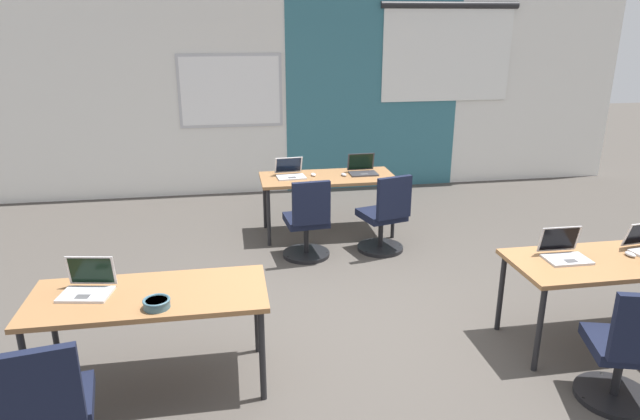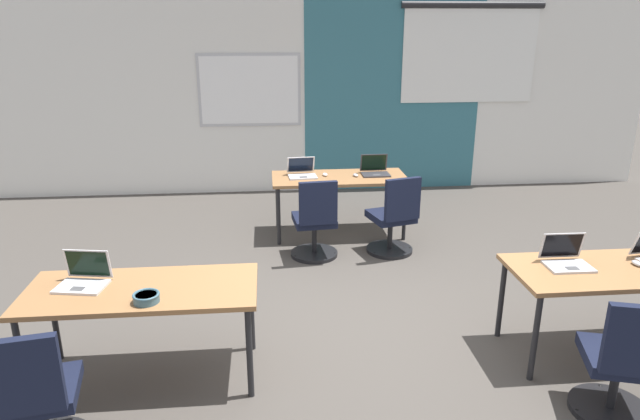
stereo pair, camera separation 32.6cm
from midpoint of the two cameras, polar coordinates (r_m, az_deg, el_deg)
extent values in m
plane|color=#47423D|center=(5.00, 3.44, -11.21)|extent=(24.00, 24.00, 0.00)
cube|color=silver|center=(8.55, -2.76, 11.31)|extent=(10.00, 0.20, 2.80)
cube|color=#336B7A|center=(8.63, 4.32, 11.35)|extent=(2.63, 0.01, 2.80)
cube|color=#B7B7BC|center=(8.36, -10.18, 11.79)|extent=(1.48, 0.02, 1.04)
cube|color=white|center=(8.36, -10.18, 11.79)|extent=(1.40, 0.02, 0.96)
cube|color=white|center=(8.89, 11.71, 15.03)|extent=(2.00, 0.02, 1.33)
cylinder|color=black|center=(8.88, 12.03, 19.63)|extent=(2.10, 0.10, 0.10)
cube|color=olive|center=(4.10, -19.15, -8.24)|extent=(1.60, 0.70, 0.04)
cylinder|color=black|center=(4.22, -29.52, -14.59)|extent=(0.04, 0.04, 0.68)
cylinder|color=black|center=(3.95, -8.30, -14.43)|extent=(0.04, 0.04, 0.68)
cylinder|color=black|center=(4.71, -27.17, -10.70)|extent=(0.04, 0.04, 0.68)
cylinder|color=black|center=(4.47, -8.53, -10.26)|extent=(0.04, 0.04, 0.68)
cube|color=olive|center=(4.89, 25.79, -4.72)|extent=(1.60, 0.70, 0.04)
cylinder|color=black|center=(4.44, 19.33, -11.40)|extent=(0.04, 0.04, 0.68)
cylinder|color=black|center=(4.90, 16.02, -8.07)|extent=(0.04, 0.04, 0.68)
cube|color=olive|center=(6.74, -0.61, 3.28)|extent=(1.60, 0.70, 0.04)
cylinder|color=black|center=(6.49, -6.65, -0.79)|extent=(0.04, 0.04, 0.68)
cylinder|color=black|center=(6.72, 6.05, -0.09)|extent=(0.04, 0.04, 0.68)
cylinder|color=black|center=(7.06, -6.93, 0.81)|extent=(0.04, 0.04, 0.68)
cylinder|color=black|center=(7.27, 4.80, 1.40)|extent=(0.04, 0.04, 0.68)
cube|color=#B7B7BC|center=(4.71, 21.92, -4.69)|extent=(0.33, 0.23, 0.02)
cube|color=#4C4C4F|center=(4.67, 22.25, -4.81)|extent=(0.09, 0.06, 0.00)
cube|color=#B7B7BC|center=(4.78, 21.27, -2.77)|extent=(0.33, 0.06, 0.22)
cube|color=black|center=(4.77, 21.30, -2.78)|extent=(0.30, 0.05, 0.19)
cylinder|color=black|center=(4.50, 25.66, -16.63)|extent=(0.52, 0.52, 0.04)
cylinder|color=black|center=(4.40, 26.01, -14.58)|extent=(0.06, 0.06, 0.34)
cube|color=black|center=(4.30, 26.41, -12.22)|extent=(0.55, 0.55, 0.08)
sphere|color=black|center=(4.69, 24.78, -15.00)|extent=(0.04, 0.04, 0.04)
sphere|color=black|center=(4.38, 23.08, -17.29)|extent=(0.04, 0.04, 0.04)
ellipsoid|color=#B2B2B7|center=(5.00, 27.29, -4.03)|extent=(0.07, 0.11, 0.03)
cube|color=silver|center=(6.68, -4.33, 3.32)|extent=(0.35, 0.25, 0.02)
cube|color=#4C4C4F|center=(6.62, -4.25, 3.29)|extent=(0.09, 0.07, 0.00)
cube|color=silver|center=(6.80, -4.58, 4.55)|extent=(0.34, 0.12, 0.20)
cube|color=black|center=(6.80, -4.57, 4.56)|extent=(0.30, 0.10, 0.18)
ellipsoid|color=silver|center=(6.75, -2.07, 3.60)|extent=(0.07, 0.11, 0.03)
cylinder|color=black|center=(6.29, -2.89, -4.47)|extent=(0.52, 0.52, 0.04)
cylinder|color=black|center=(6.22, -2.92, -2.86)|extent=(0.06, 0.06, 0.34)
cube|color=black|center=(6.15, -2.95, -1.04)|extent=(0.48, 0.48, 0.08)
cube|color=black|center=(5.83, -2.49, 0.67)|extent=(0.40, 0.10, 0.46)
sphere|color=black|center=(6.50, -3.32, -3.67)|extent=(0.04, 0.04, 0.04)
sphere|color=black|center=(6.27, -0.76, -4.51)|extent=(0.04, 0.04, 0.04)
sphere|color=black|center=(6.19, -4.78, -4.90)|extent=(0.04, 0.04, 0.04)
cube|color=silver|center=(4.22, -24.71, -7.80)|extent=(0.37, 0.29, 0.02)
cube|color=#4C4C4F|center=(4.17, -25.02, -7.98)|extent=(0.10, 0.08, 0.00)
cube|color=silver|center=(4.28, -24.21, -5.62)|extent=(0.33, 0.10, 0.22)
cube|color=black|center=(4.27, -24.24, -5.64)|extent=(0.30, 0.08, 0.19)
cube|color=black|center=(3.77, -27.84, -17.05)|extent=(0.51, 0.51, 0.08)
cube|color=black|center=(3.42, -29.08, -15.69)|extent=(0.40, 0.13, 0.46)
cube|color=#333338|center=(6.82, 3.05, 3.68)|extent=(0.33, 0.23, 0.02)
cube|color=#4C4C4F|center=(6.77, 3.15, 3.65)|extent=(0.09, 0.06, 0.00)
cube|color=#333338|center=(6.92, 2.81, 4.90)|extent=(0.33, 0.06, 0.22)
cube|color=black|center=(6.92, 2.82, 4.90)|extent=(0.30, 0.05, 0.19)
ellipsoid|color=#B2B2B7|center=(6.74, 1.04, 3.59)|extent=(0.07, 0.11, 0.03)
cylinder|color=black|center=(6.47, 4.67, -3.84)|extent=(0.52, 0.52, 0.04)
cylinder|color=black|center=(6.40, 4.72, -2.27)|extent=(0.06, 0.06, 0.34)
cube|color=black|center=(6.33, 4.77, -0.49)|extent=(0.54, 0.54, 0.08)
cube|color=black|center=(6.04, 5.99, 1.23)|extent=(0.40, 0.16, 0.46)
sphere|color=black|center=(6.66, 3.69, -3.13)|extent=(0.04, 0.04, 0.04)
sphere|color=black|center=(6.52, 6.70, -3.72)|extent=(0.04, 0.04, 0.04)
sphere|color=black|center=(6.31, 3.22, -4.38)|extent=(0.04, 0.04, 0.04)
cylinder|color=#3D6070|center=(3.88, -18.56, -9.05)|extent=(0.17, 0.17, 0.05)
torus|color=#3D6070|center=(3.86, -18.60, -8.68)|extent=(0.18, 0.18, 0.02)
cylinder|color=#B26628|center=(3.87, -18.59, -8.76)|extent=(0.14, 0.14, 0.01)
camera|label=1|loc=(0.16, -91.95, -0.65)|focal=31.62mm
camera|label=2|loc=(0.16, 88.05, 0.65)|focal=31.62mm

